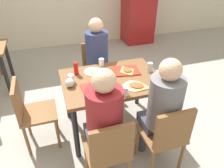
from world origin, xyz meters
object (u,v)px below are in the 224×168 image
Objects in this scene: tray_red_near at (98,88)px; tray_red_far at (124,71)px; paper_plate_center at (93,72)px; pizza_slice_b at (127,70)px; person_in_red at (104,119)px; chair_near_left at (109,150)px; pizza_slice_a at (98,87)px; plastic_cup_c at (71,79)px; main_table at (112,85)px; chair_left_end at (30,110)px; plastic_cup_a at (101,62)px; soda_can at (150,67)px; paper_plate_near_edge at (133,86)px; plastic_cup_b at (125,91)px; pizza_slice_d at (136,85)px; foil_bundle at (70,83)px; chair_far_side at (96,66)px; pizza_slice_c at (95,71)px; person_far_side at (98,55)px; chair_near_right at (166,135)px; drink_fridge at (139,3)px; condiment_bottle at (76,69)px; person_in_brown_jacket at (162,106)px.

tray_red_near is 1.00× the size of tray_red_far.
pizza_slice_b is (0.41, -0.13, 0.02)m from paper_plate_center.
pizza_slice_b reaches higher than paper_plate_center.
person_in_red reaches higher than tray_red_near.
chair_near_left is 4.62× the size of pizza_slice_a.
tray_red_far is at bearing 5.39° from plastic_cup_c.
main_table is 0.29m from pizza_slice_a.
tray_red_near is (0.76, -0.15, 0.24)m from chair_left_end.
soda_can is at bearing -32.74° from plastic_cup_a.
chair_left_end is 1.19m from paper_plate_near_edge.
plastic_cup_b is (1.00, -0.36, 0.28)m from chair_left_end.
pizza_slice_d is 0.74m from foil_bundle.
chair_far_side is 0.97m from soda_can.
person_in_red reaches higher than tray_red_far.
pizza_slice_a reaches higher than pizza_slice_c.
person_far_side is 6.21× the size of pizza_slice_b.
pizza_slice_a is 0.91× the size of pizza_slice_b.
pizza_slice_d is (0.35, -0.46, 0.00)m from pizza_slice_c.
pizza_slice_c is at bearing 81.46° from tray_red_near.
plastic_cup_a is at bearing 75.62° from person_in_red.
plastic_cup_a is (-0.03, 0.36, 0.15)m from main_table.
pizza_slice_b is at bearing 93.84° from chair_near_right.
person_far_side reaches higher than tray_red_far.
chair_near_right reaches higher than pizza_slice_d.
foil_bundle is 3.56m from drink_fridge.
chair_far_side is at bearing 59.03° from foil_bundle.
tray_red_far is at bearing -10.25° from condiment_bottle.
pizza_slice_b is (0.52, 0.91, 0.26)m from chair_near_left.
plastic_cup_c is (0.50, 0.06, 0.28)m from chair_left_end.
paper_plate_near_edge is at bearing -94.65° from tray_red_far.
paper_plate_near_edge is at bearing -52.98° from main_table.
plastic_cup_c is at bearing 7.22° from chair_left_end.
main_table is 1.35× the size of chair_near_left.
chair_near_left is at bearing -85.18° from condiment_bottle.
pizza_slice_a is at bearing 82.83° from chair_near_left.
tray_red_far is 3.60× the size of plastic_cup_c.
pizza_slice_c is (0.06, 0.37, -0.01)m from pizza_slice_a.
foil_bundle is (-0.99, -0.04, -0.01)m from soda_can.
pizza_slice_a is (-0.21, -0.97, 0.26)m from chair_far_side.
person_in_red is at bearing -102.37° from person_far_side.
person_in_brown_jacket is at bearing -27.86° from chair_left_end.
paper_plate_near_edge is at bearing 105.08° from person_in_brown_jacket.
tray_red_far is 0.38m from pizza_slice_d.
main_table is at bearing -90.00° from person_far_side.
tray_red_near is (-0.20, -0.15, 0.10)m from main_table.
plastic_cup_b and plastic_cup_c have the same top height.
chair_near_right is 3.06× the size of pizza_slice_d.
pizza_slice_c is at bearing 33.97° from foil_bundle.
person_in_red is at bearing -72.41° from foil_bundle.
pizza_slice_b is 2.05× the size of plastic_cup_b.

